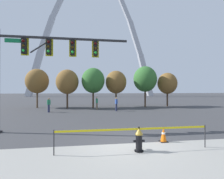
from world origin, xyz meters
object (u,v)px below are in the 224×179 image
traffic_signal_gantry (41,58)px  pedestrian_walking_right (49,105)px  monument_arch (93,39)px  pedestrian_walking_left (116,104)px  pedestrian_standing_center (97,103)px  traffic_cone_by_hydrant (164,134)px  fire_hydrant (139,140)px

traffic_signal_gantry → pedestrian_walking_right: size_ratio=4.92×
monument_arch → pedestrian_walking_left: bearing=-88.1°
monument_arch → pedestrian_walking_left: monument_arch is taller
pedestrian_walking_right → traffic_signal_gantry: bearing=-79.8°
traffic_signal_gantry → pedestrian_standing_center: traffic_signal_gantry is taller
traffic_cone_by_hydrant → pedestrian_standing_center: bearing=100.4°
pedestrian_standing_center → fire_hydrant: bearing=-86.3°
fire_hydrant → traffic_signal_gantry: 7.36m
traffic_cone_by_hydrant → traffic_signal_gantry: traffic_signal_gantry is taller
pedestrian_walking_left → fire_hydrant: bearing=-95.6°
fire_hydrant → pedestrian_walking_right: bearing=116.7°
traffic_signal_gantry → pedestrian_walking_right: 9.50m
monument_arch → pedestrian_walking_left: (1.56, -48.20, -22.35)m
traffic_signal_gantry → pedestrian_walking_left: traffic_signal_gantry is taller
pedestrian_walking_left → traffic_cone_by_hydrant: bearing=-88.7°
traffic_signal_gantry → monument_arch: 60.09m
traffic_signal_gantry → pedestrian_walking_right: bearing=100.2°
pedestrian_walking_left → monument_arch: bearing=91.9°
fire_hydrant → monument_arch: (-0.31, 60.87, 22.70)m
fire_hydrant → monument_arch: monument_arch is taller
fire_hydrant → traffic_cone_by_hydrant: fire_hydrant is taller
traffic_cone_by_hydrant → pedestrian_walking_right: size_ratio=0.46×
pedestrian_walking_left → pedestrian_walking_right: size_ratio=1.00×
traffic_cone_by_hydrant → traffic_signal_gantry: size_ratio=0.09×
traffic_signal_gantry → pedestrian_walking_right: traffic_signal_gantry is taller
traffic_cone_by_hydrant → pedestrian_walking_right: bearing=124.1°
pedestrian_standing_center → traffic_signal_gantry: bearing=-110.2°
traffic_signal_gantry → pedestrian_standing_center: size_ratio=4.92×
pedestrian_standing_center → pedestrian_walking_left: bearing=-38.5°
traffic_signal_gantry → pedestrian_walking_left: bearing=55.3°
fire_hydrant → traffic_cone_by_hydrant: (1.52, 1.00, -0.11)m
traffic_cone_by_hydrant → monument_arch: bearing=91.8°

